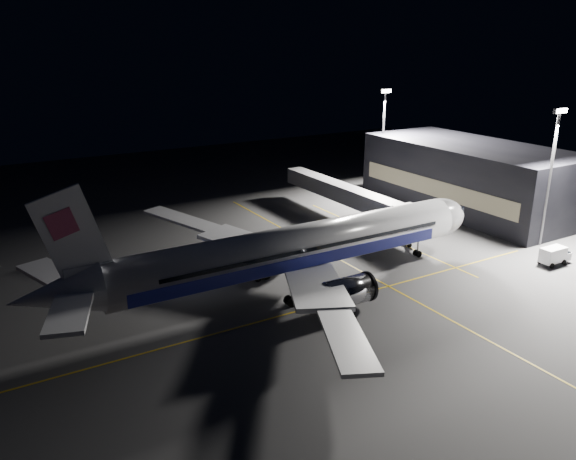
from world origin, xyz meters
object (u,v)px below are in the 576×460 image
Objects in this scene: floodlight_mast_north at (383,131)px; safety_cone_b at (215,257)px; airliner at (290,250)px; service_truck at (555,255)px; jet_bridge at (352,196)px; safety_cone_c at (309,267)px; baggage_tug at (179,257)px; safety_cone_a at (304,256)px; floodlight_mast_south at (552,166)px.

floodlight_mast_north is 50.15m from safety_cone_b.
safety_cone_b is at bearing 106.55° from airliner.
floodlight_mast_north is at bearing 84.63° from service_truck.
airliner is 29.31m from jet_bridge.
service_truck is at bearing -32.81° from safety_cone_b.
service_truck is 34.51m from safety_cone_c.
baggage_tug is (-31.99, -2.48, -3.80)m from jet_bridge.
service_truck is at bearing -34.18° from safety_cone_a.
safety_cone_a is at bearing 146.96° from service_truck.
safety_cone_c is (-30.60, 15.93, -0.98)m from service_truck.
airliner is 12.57× the size of service_truck.
floodlight_mast_north reaches higher than service_truck.
jet_bridge is at bearing 126.79° from floodlight_mast_south.
safety_cone_b is at bearing 156.13° from floodlight_mast_south.
airliner reaches higher than safety_cone_c.
baggage_tug reaches higher than safety_cone_c.
safety_cone_c is (-35.61, 10.01, -12.03)m from floodlight_mast_south.
floodlight_mast_south is (18.00, -24.07, 7.79)m from jet_bridge.
jet_bridge is 32.85m from service_truck.
safety_cone_a is at bearing -17.59° from baggage_tug.
jet_bridge is at bearing 38.04° from airliner.
safety_cone_b is 0.94× the size of safety_cone_c.
jet_bridge reaches higher than baggage_tug.
airliner reaches higher than safety_cone_b.
floodlight_mast_south reaches higher than safety_cone_b.
safety_cone_a is 0.82× the size of safety_cone_c.
jet_bridge is 7.03× the size of service_truck.
safety_cone_c is at bearing -141.40° from jet_bridge.
airliner is 42.13m from floodlight_mast_south.
service_truck is 52.73m from baggage_tug.
service_truck is at bearing -23.01° from baggage_tug.
safety_cone_c is (-1.55, -3.79, 0.06)m from safety_cone_a.
baggage_tug is (-8.92, 15.58, -4.38)m from airliner.
jet_bridge is 27.86m from safety_cone_b.
floodlight_mast_north reaches higher than baggage_tug.
jet_bridge is 53.19× the size of safety_cone_b.
safety_cone_b reaches higher than safety_cone_a.
floodlight_mast_south is (0.00, -38.00, 0.00)m from floodlight_mast_north.
jet_bridge is at bearing 114.56° from service_truck.
floodlight_mast_north is at bearing 38.17° from safety_cone_c.
service_truck reaches higher than safety_cone_b.
safety_cone_c is at bearing 36.18° from airliner.
baggage_tug is at bearing 161.67° from safety_cone_b.
airliner is 18.47m from baggage_tug.
service_truck is at bearing -27.50° from safety_cone_c.
safety_cone_a is 4.10m from safety_cone_c.
jet_bridge is (23.08, 18.06, -0.58)m from airliner.
safety_cone_a is at bearing 67.76° from safety_cone_c.
airliner is 52.56m from floodlight_mast_north.
baggage_tug reaches higher than safety_cone_b.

